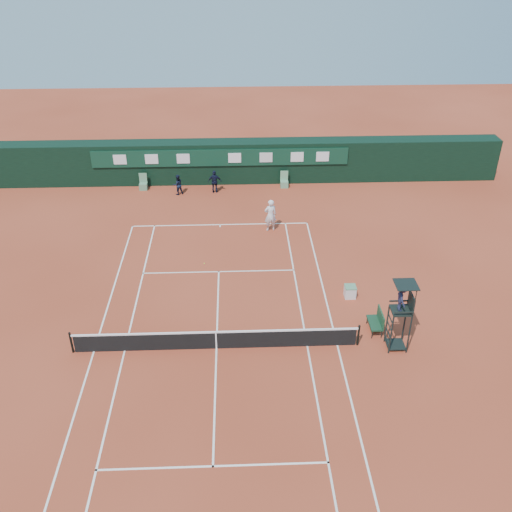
{
  "coord_description": "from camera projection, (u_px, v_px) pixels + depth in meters",
  "views": [
    {
      "loc": [
        0.99,
        -19.89,
        16.86
      ],
      "look_at": [
        2.02,
        6.0,
        1.2
      ],
      "focal_mm": 40.0,
      "sensor_mm": 36.0,
      "label": 1
    }
  ],
  "objects": [
    {
      "name": "linesman_chair_right",
      "position": [
        284.0,
        183.0,
        40.63
      ],
      "size": [
        0.55,
        0.5,
        1.15
      ],
      "color": "#61946E",
      "rests_on": "ground"
    },
    {
      "name": "ball_kid_right",
      "position": [
        215.0,
        182.0,
        39.58
      ],
      "size": [
        0.95,
        0.4,
        1.62
      ],
      "primitive_type": "imported",
      "rotation": [
        0.0,
        0.0,
        3.13
      ],
      "color": "black",
      "rests_on": "ground"
    },
    {
      "name": "court_lines",
      "position": [
        216.0,
        348.0,
        25.69
      ],
      "size": [
        11.05,
        23.85,
        0.01
      ],
      "color": "white",
      "rests_on": "ground"
    },
    {
      "name": "player",
      "position": [
        270.0,
        215.0,
        34.72
      ],
      "size": [
        0.83,
        0.63,
        2.06
      ],
      "primitive_type": "imported",
      "rotation": [
        0.0,
        0.0,
        3.35
      ],
      "color": "white",
      "rests_on": "ground"
    },
    {
      "name": "ball_kid_left",
      "position": [
        178.0,
        185.0,
        39.37
      ],
      "size": [
        0.86,
        0.79,
        1.44
      ],
      "primitive_type": "imported",
      "rotation": [
        0.0,
        0.0,
        3.56
      ],
      "color": "black",
      "rests_on": "ground"
    },
    {
      "name": "tennis_net",
      "position": [
        216.0,
        340.0,
        25.43
      ],
      "size": [
        12.9,
        0.1,
        1.1
      ],
      "color": "black",
      "rests_on": "ground"
    },
    {
      "name": "cooler",
      "position": [
        350.0,
        291.0,
        28.97
      ],
      "size": [
        0.57,
        0.57,
        0.65
      ],
      "color": "silver",
      "rests_on": "ground"
    },
    {
      "name": "player_bench",
      "position": [
        377.0,
        320.0,
        26.48
      ],
      "size": [
        0.56,
        1.2,
        1.1
      ],
      "color": "#173924",
      "rests_on": "ground"
    },
    {
      "name": "tennis_bag",
      "position": [
        375.0,
        324.0,
        26.96
      ],
      "size": [
        0.42,
        0.87,
        0.32
      ],
      "primitive_type": "cube",
      "rotation": [
        0.0,
        0.0,
        -0.06
      ],
      "color": "black",
      "rests_on": "ground"
    },
    {
      "name": "tennis_ball",
      "position": [
        204.0,
        263.0,
        31.83
      ],
      "size": [
        0.07,
        0.07,
        0.07
      ],
      "primitive_type": "sphere",
      "color": "#C0DC33",
      "rests_on": "ground"
    },
    {
      "name": "linesman_chair_left",
      "position": [
        143.0,
        185.0,
        40.29
      ],
      "size": [
        0.55,
        0.5,
        1.15
      ],
      "color": "#5A8965",
      "rests_on": "ground"
    },
    {
      "name": "back_wall",
      "position": [
        221.0,
        161.0,
        40.94
      ],
      "size": [
        40.0,
        1.65,
        3.0
      ],
      "color": "black",
      "rests_on": "ground"
    },
    {
      "name": "umpire_chair",
      "position": [
        402.0,
        303.0,
        24.51
      ],
      "size": [
        0.96,
        0.95,
        3.42
      ],
      "color": "black",
      "rests_on": "ground"
    },
    {
      "name": "ground",
      "position": [
        216.0,
        348.0,
        25.69
      ],
      "size": [
        90.0,
        90.0,
        0.0
      ],
      "primitive_type": "plane",
      "color": "#B04429",
      "rests_on": "ground"
    }
  ]
}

